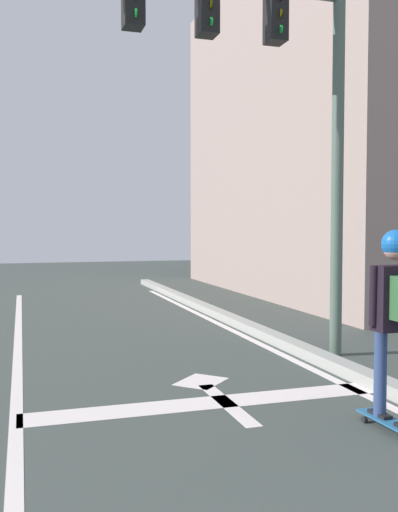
# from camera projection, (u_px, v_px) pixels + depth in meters

# --- Properties ---
(lane_line_center) EXTENTS (0.12, 20.00, 0.01)m
(lane_line_center) POSITION_uv_depth(u_px,v_px,m) (16.00, 421.00, 5.09)
(lane_line_center) COLOR silver
(lane_line_center) RESTS_ON ground
(lane_line_curbside) EXTENTS (0.12, 20.00, 0.01)m
(lane_line_curbside) POSITION_uv_depth(u_px,v_px,m) (354.00, 389.00, 6.11)
(lane_line_curbside) COLOR silver
(lane_line_curbside) RESTS_ON ground
(stop_bar) EXTENTS (3.59, 0.40, 0.01)m
(stop_bar) POSITION_uv_depth(u_px,v_px,m) (207.00, 403.00, 5.63)
(stop_bar) COLOR silver
(stop_bar) RESTS_ON ground
(lane_arrow_stem) EXTENTS (0.16, 1.40, 0.01)m
(lane_arrow_stem) POSITION_uv_depth(u_px,v_px,m) (227.00, 403.00, 5.61)
(lane_arrow_stem) COLOR silver
(lane_arrow_stem) RESTS_ON ground
(lane_arrow_head) EXTENTS (0.71, 0.71, 0.01)m
(lane_arrow_head) POSITION_uv_depth(u_px,v_px,m) (201.00, 381.00, 6.42)
(lane_arrow_head) COLOR silver
(lane_arrow_head) RESTS_ON ground
(curb_strip) EXTENTS (0.24, 24.00, 0.14)m
(curb_strip) POSITION_uv_depth(u_px,v_px,m) (374.00, 381.00, 6.18)
(curb_strip) COLOR #9E9F97
(curb_strip) RESTS_ON ground
(skateboard) EXTENTS (0.22, 0.83, 0.08)m
(skateboard) POSITION_uv_depth(u_px,v_px,m) (393.00, 424.00, 4.83)
(skateboard) COLOR #27628F
(skateboard) RESTS_ON ground
(skater) EXTENTS (0.45, 0.61, 1.63)m
(skater) POSITION_uv_depth(u_px,v_px,m) (396.00, 302.00, 4.76)
(skater) COLOR navy
(skater) RESTS_ON skateboard
(traffic_signal_mast) EXTENTS (3.75, 0.34, 5.25)m
(traffic_signal_mast) POSITION_uv_depth(u_px,v_px,m) (265.00, 72.00, 7.26)
(traffic_signal_mast) COLOR #506558
(traffic_signal_mast) RESTS_ON ground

